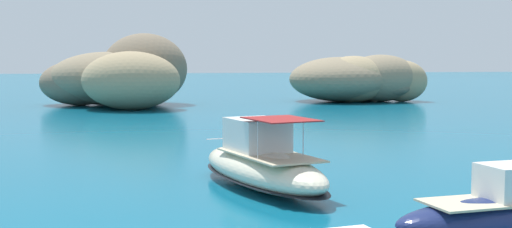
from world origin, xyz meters
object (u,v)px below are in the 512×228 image
at_px(islet_small, 359,80).
at_px(motorboat_cream, 262,165).
at_px(islet_large, 119,77).
at_px(motorboat_navy, 506,214).

bearing_deg(islet_small, motorboat_cream, -112.41).
distance_m(islet_small, motorboat_cream, 51.80).
distance_m(islet_large, islet_small, 26.46).
distance_m(islet_large, motorboat_navy, 54.83).
xyz_separation_m(motorboat_navy, motorboat_cream, (-5.37, 8.04, 0.21)).
relative_size(islet_large, motorboat_navy, 2.63).
height_order(motorboat_navy, motorboat_cream, motorboat_cream).
xyz_separation_m(islet_large, motorboat_cream, (6.60, -45.42, -2.10)).
relative_size(motorboat_navy, motorboat_cream, 0.76).
bearing_deg(motorboat_navy, motorboat_cream, 123.73).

